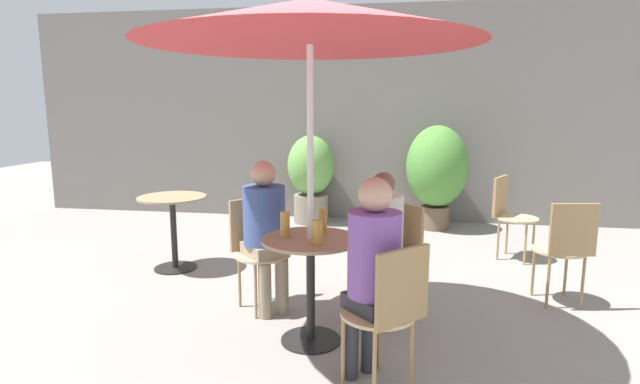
# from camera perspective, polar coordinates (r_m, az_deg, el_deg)

# --- Properties ---
(ground_plane) EXTENTS (20.00, 20.00, 0.00)m
(ground_plane) POSITION_cam_1_polar(r_m,az_deg,el_deg) (3.62, 0.23, -16.98)
(ground_plane) COLOR gray
(storefront_wall) EXTENTS (10.00, 0.06, 3.00)m
(storefront_wall) POSITION_cam_1_polar(r_m,az_deg,el_deg) (7.16, 5.26, 8.75)
(storefront_wall) COLOR slate
(storefront_wall) RESTS_ON ground_plane
(cafe_table_near) EXTENTS (0.67, 0.67, 0.74)m
(cafe_table_near) POSITION_cam_1_polar(r_m,az_deg,el_deg) (3.46, -1.08, -8.69)
(cafe_table_near) COLOR black
(cafe_table_near) RESTS_ON ground_plane
(cafe_table_far) EXTENTS (0.67, 0.67, 0.74)m
(cafe_table_far) POSITION_cam_1_polar(r_m,az_deg,el_deg) (5.19, -16.45, -2.79)
(cafe_table_far) COLOR black
(cafe_table_far) RESTS_ON ground_plane
(bistro_chair_0) EXTENTS (0.50, 0.50, 0.88)m
(bistro_chair_0) POSITION_cam_1_polar(r_m,az_deg,el_deg) (2.88, 7.94, -12.68)
(bistro_chair_0) COLOR tan
(bistro_chair_0) RESTS_ON ground_plane
(bistro_chair_1) EXTENTS (0.50, 0.50, 0.88)m
(bistro_chair_1) POSITION_cam_1_polar(r_m,az_deg,el_deg) (3.93, 8.59, -6.47)
(bistro_chair_1) COLOR tan
(bistro_chair_1) RESTS_ON ground_plane
(bistro_chair_2) EXTENTS (0.50, 0.50, 0.88)m
(bistro_chair_2) POSITION_cam_1_polar(r_m,az_deg,el_deg) (4.11, -7.25, -5.72)
(bistro_chair_2) COLOR tan
(bistro_chair_2) RESTS_ON ground_plane
(bistro_chair_3) EXTENTS (0.43, 0.45, 0.88)m
(bistro_chair_3) POSITION_cam_1_polar(r_m,az_deg,el_deg) (4.50, 26.30, -5.29)
(bistro_chair_3) COLOR tan
(bistro_chair_3) RESTS_ON ground_plane
(bistro_chair_4) EXTENTS (0.49, 0.48, 0.88)m
(bistro_chair_4) POSITION_cam_1_polar(r_m,az_deg,el_deg) (5.72, 20.74, -1.86)
(bistro_chair_4) COLOR tan
(bistro_chair_4) RESTS_ON ground_plane
(seated_person_0) EXTENTS (0.39, 0.39, 1.24)m
(seated_person_0) POSITION_cam_1_polar(r_m,az_deg,el_deg) (2.91, 6.02, -8.02)
(seated_person_0) COLOR #2D2D33
(seated_person_0) RESTS_ON ground_plane
(seated_person_1) EXTENTS (0.40, 0.40, 1.15)m
(seated_person_1) POSITION_cam_1_polar(r_m,az_deg,el_deg) (3.79, 6.98, -4.62)
(seated_person_1) COLOR gray
(seated_person_1) RESTS_ON ground_plane
(seated_person_2) EXTENTS (0.42, 0.42, 1.21)m
(seated_person_2) POSITION_cam_1_polar(r_m,az_deg,el_deg) (3.93, -6.29, -3.57)
(seated_person_2) COLOR gray
(seated_person_2) RESTS_ON ground_plane
(beer_glass_0) EXTENTS (0.07, 0.07, 0.18)m
(beer_glass_0) POSITION_cam_1_polar(r_m,az_deg,el_deg) (3.41, -4.02, -3.74)
(beer_glass_0) COLOR #B28433
(beer_glass_0) RESTS_ON cafe_table_near
(beer_glass_1) EXTENTS (0.07, 0.07, 0.17)m
(beer_glass_1) POSITION_cam_1_polar(r_m,az_deg,el_deg) (3.21, -0.29, -4.67)
(beer_glass_1) COLOR #B28433
(beer_glass_1) RESTS_ON cafe_table_near
(beer_glass_2) EXTENTS (0.06, 0.06, 0.17)m
(beer_glass_2) POSITION_cam_1_polar(r_m,az_deg,el_deg) (3.52, 0.37, -3.30)
(beer_glass_2) COLOR #B28433
(beer_glass_2) RESTS_ON cafe_table_near
(potted_plant_0) EXTENTS (0.65, 0.65, 1.23)m
(potted_plant_0) POSITION_cam_1_polar(r_m,az_deg,el_deg) (6.97, -1.06, 2.02)
(potted_plant_0) COLOR slate
(potted_plant_0) RESTS_ON ground_plane
(potted_plant_1) EXTENTS (0.80, 0.80, 1.38)m
(potted_plant_1) POSITION_cam_1_polar(r_m,az_deg,el_deg) (6.76, 13.21, 2.54)
(potted_plant_1) COLOR brown
(potted_plant_1) RESTS_ON ground_plane
(umbrella) EXTENTS (2.20, 2.20, 2.30)m
(umbrella) POSITION_cam_1_polar(r_m,az_deg,el_deg) (3.32, -1.17, 18.86)
(umbrella) COLOR silver
(umbrella) RESTS_ON ground_plane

